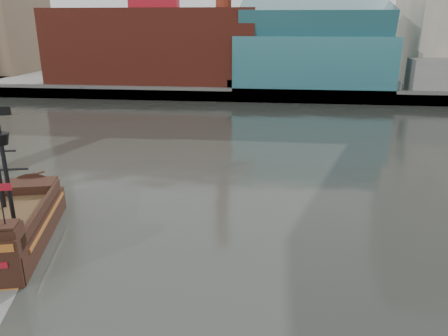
# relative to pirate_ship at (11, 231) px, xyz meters

# --- Properties ---
(ground) EXTENTS (400.00, 400.00, 0.00)m
(ground) POSITION_rel_pirate_ship_xyz_m (14.70, -5.03, -1.02)
(ground) COLOR #262823
(ground) RESTS_ON ground
(promenade_far) EXTENTS (220.00, 60.00, 2.00)m
(promenade_far) POSITION_rel_pirate_ship_xyz_m (14.70, 86.97, -0.02)
(promenade_far) COLOR slate
(promenade_far) RESTS_ON ground
(seawall) EXTENTS (220.00, 1.00, 2.60)m
(seawall) POSITION_rel_pirate_ship_xyz_m (14.70, 57.47, 0.28)
(seawall) COLOR #4C4C49
(seawall) RESTS_ON ground
(pirate_ship) EXTENTS (8.08, 15.66, 11.24)m
(pirate_ship) POSITION_rel_pirate_ship_xyz_m (0.00, 0.00, 0.00)
(pirate_ship) COLOR black
(pirate_ship) RESTS_ON ground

